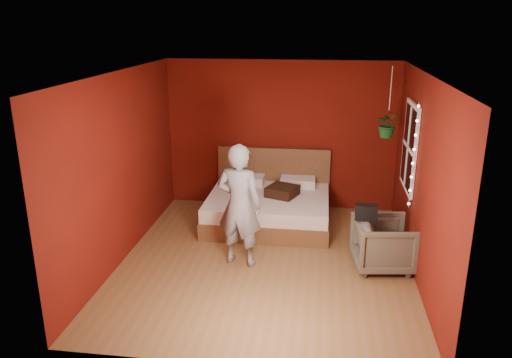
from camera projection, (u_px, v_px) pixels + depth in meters
name	position (u px, v px, depth m)	size (l,w,h in m)	color
floor	(265.00, 261.00, 7.01)	(4.50, 4.50, 0.00)	brown
room_walls	(266.00, 145.00, 6.50)	(4.04, 4.54, 2.62)	#64140A
window	(409.00, 147.00, 7.15)	(0.05, 0.97, 1.27)	white
fairy_lights	(413.00, 156.00, 6.66)	(0.04, 0.04, 1.45)	silver
bed	(269.00, 205.00, 8.31)	(1.98, 1.69, 1.09)	brown
person	(239.00, 205.00, 6.72)	(0.62, 0.41, 1.71)	gray
armchair	(383.00, 244.00, 6.74)	(0.75, 0.77, 0.70)	#585646
handbag	(366.00, 212.00, 6.62)	(0.29, 0.15, 0.21)	black
throw_pillow	(282.00, 191.00, 8.11)	(0.45, 0.45, 0.16)	black
hanging_plant	(388.00, 124.00, 7.46)	(0.41, 0.36, 1.06)	silver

